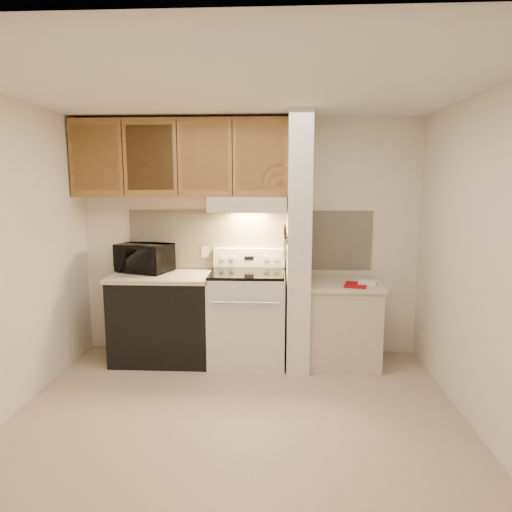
{
  "coord_description": "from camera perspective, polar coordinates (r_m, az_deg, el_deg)",
  "views": [
    {
      "loc": [
        0.32,
        -3.36,
        1.83
      ],
      "look_at": [
        0.11,
        0.75,
        1.18
      ],
      "focal_mm": 32.0,
      "sensor_mm": 36.0,
      "label": 1
    }
  ],
  "objects": [
    {
      "name": "knife_blade_c",
      "position": [
        4.51,
        3.62,
        0.97
      ],
      "size": [
        0.01,
        0.04,
        0.2
      ],
      "primitive_type": "cube",
      "color": "silver",
      "rests_on": "knife_strip"
    },
    {
      "name": "cab_door_c",
      "position": [
        4.6,
        -6.44,
        12.14
      ],
      "size": [
        0.46,
        0.01,
        0.63
      ],
      "primitive_type": "cube",
      "color": "olive",
      "rests_on": "upper_cabinets"
    },
    {
      "name": "floor",
      "position": [
        3.84,
        -2.34,
        -19.43
      ],
      "size": [
        3.6,
        3.6,
        0.0
      ],
      "primitive_type": "plane",
      "color": "#C1A890",
      "rests_on": "ground"
    },
    {
      "name": "partition_pillar",
      "position": [
        4.56,
        5.31,
        1.66
      ],
      "size": [
        0.22,
        0.7,
        2.5
      ],
      "primitive_type": "cube",
      "color": "white",
      "rests_on": "floor"
    },
    {
      "name": "range_display",
      "position": [
        4.84,
        -0.89,
        -0.27
      ],
      "size": [
        0.1,
        0.01,
        0.04
      ],
      "primitive_type": "cube",
      "color": "black",
      "rests_on": "range_backguard"
    },
    {
      "name": "white_box",
      "position": [
        4.6,
        13.71,
        -3.27
      ],
      "size": [
        0.19,
        0.15,
        0.04
      ],
      "primitive_type": "cube",
      "rotation": [
        0.0,
        0.0,
        -0.25
      ],
      "color": "white",
      "rests_on": "right_countertop"
    },
    {
      "name": "range_knob_left_inner",
      "position": [
        4.85,
        -3.01,
        -0.25
      ],
      "size": [
        0.05,
        0.02,
        0.05
      ],
      "primitive_type": "cylinder",
      "rotation": [
        1.57,
        0.0,
        0.0
      ],
      "color": "silver",
      "rests_on": "range_backguard"
    },
    {
      "name": "range_knob_left_outer",
      "position": [
        4.86,
        -4.18,
        -0.24
      ],
      "size": [
        0.05,
        0.02,
        0.05
      ],
      "primitive_type": "cylinder",
      "rotation": [
        1.57,
        0.0,
        0.0
      ],
      "color": "silver",
      "rests_on": "range_backguard"
    },
    {
      "name": "oven_mitt",
      "position": [
        4.73,
        3.62,
        1.05
      ],
      "size": [
        0.03,
        0.1,
        0.24
      ],
      "primitive_type": "cube",
      "color": "gray",
      "rests_on": "partition_pillar"
    },
    {
      "name": "wall_right",
      "position": [
        3.72,
        26.33,
        -0.91
      ],
      "size": [
        0.02,
        3.0,
        2.5
      ],
      "primitive_type": "cube",
      "color": "white",
      "rests_on": "floor"
    },
    {
      "name": "range_knob_right_inner",
      "position": [
        4.83,
        1.24,
        -0.29
      ],
      "size": [
        0.05,
        0.02,
        0.05
      ],
      "primitive_type": "cylinder",
      "rotation": [
        1.57,
        0.0,
        0.0
      ],
      "color": "silver",
      "rests_on": "range_backguard"
    },
    {
      "name": "right_countertop",
      "position": [
        4.67,
        10.9,
        -3.52
      ],
      "size": [
        0.74,
        0.64,
        0.04
      ],
      "primitive_type": "cube",
      "color": "beige",
      "rests_on": "right_cab_base"
    },
    {
      "name": "cab_gap_a",
      "position": [
        4.8,
        -16.33,
        11.71
      ],
      "size": [
        0.01,
        0.01,
        0.73
      ],
      "primitive_type": "cube",
      "color": "black",
      "rests_on": "upper_cabinets"
    },
    {
      "name": "cab_door_a",
      "position": [
        4.89,
        -19.4,
        11.5
      ],
      "size": [
        0.46,
        0.01,
        0.63
      ],
      "primitive_type": "cube",
      "color": "olive",
      "rests_on": "upper_cabinets"
    },
    {
      "name": "cab_door_b",
      "position": [
        4.72,
        -13.13,
        11.88
      ],
      "size": [
        0.46,
        0.01,
        0.63
      ],
      "primitive_type": "cube",
      "color": "olive",
      "rests_on": "upper_cabinets"
    },
    {
      "name": "cab_door_d",
      "position": [
        4.54,
        0.52,
        12.23
      ],
      "size": [
        0.46,
        0.01,
        0.63
      ],
      "primitive_type": "cube",
      "color": "olive",
      "rests_on": "upper_cabinets"
    },
    {
      "name": "ceiling",
      "position": [
        3.45,
        -2.62,
        20.21
      ],
      "size": [
        3.6,
        3.6,
        0.0
      ],
      "primitive_type": "plane",
      "rotation": [
        3.14,
        0.0,
        0.0
      ],
      "color": "white",
      "rests_on": "wall_back"
    },
    {
      "name": "dishwasher_front",
      "position": [
        4.89,
        -11.5,
        -7.75
      ],
      "size": [
        1.0,
        0.63,
        0.87
      ],
      "primitive_type": "cube",
      "color": "black",
      "rests_on": "floor"
    },
    {
      "name": "knife_handle_d",
      "position": [
        4.57,
        3.64,
        3.22
      ],
      "size": [
        0.02,
        0.02,
        0.1
      ],
      "primitive_type": "cylinder",
      "color": "black",
      "rests_on": "knife_strip"
    },
    {
      "name": "knife_blade_a",
      "position": [
        4.36,
        3.65,
        0.94
      ],
      "size": [
        0.01,
        0.03,
        0.16
      ],
      "primitive_type": "cube",
      "color": "silver",
      "rests_on": "knife_strip"
    },
    {
      "name": "upper_cabinets",
      "position": [
        4.8,
        -9.4,
        11.94
      ],
      "size": [
        2.18,
        0.33,
        0.77
      ],
      "primitive_type": "cube",
      "color": "olive",
      "rests_on": "wall_back"
    },
    {
      "name": "cab_gap_b",
      "position": [
        4.65,
        -9.83,
        12.03
      ],
      "size": [
        0.01,
        0.01,
        0.73
      ],
      "primitive_type": "cube",
      "color": "black",
      "rests_on": "upper_cabinets"
    },
    {
      "name": "knife_handle_b",
      "position": [
        4.4,
        3.66,
        2.99
      ],
      "size": [
        0.02,
        0.02,
        0.1
      ],
      "primitive_type": "cylinder",
      "color": "black",
      "rests_on": "knife_strip"
    },
    {
      "name": "right_cab_base",
      "position": [
        4.78,
        10.74,
        -8.5
      ],
      "size": [
        0.7,
        0.6,
        0.81
      ],
      "primitive_type": "cube",
      "color": "beige",
      "rests_on": "floor"
    },
    {
      "name": "range_knob_right_outer",
      "position": [
        4.82,
        2.43,
        -0.3
      ],
      "size": [
        0.05,
        0.02,
        0.05
      ],
      "primitive_type": "cylinder",
      "rotation": [
        1.57,
        0.0,
        0.0
      ],
      "color": "silver",
      "rests_on": "range_backguard"
    },
    {
      "name": "outlet",
      "position": [
        4.96,
        -6.37,
        0.5
      ],
      "size": [
        0.08,
        0.01,
        0.12
      ],
      "primitive_type": "cube",
      "color": "beige",
      "rests_on": "backsplash"
    },
    {
      "name": "knife_handle_a",
      "position": [
        4.33,
        3.67,
        2.9
      ],
      "size": [
        0.02,
        0.02,
        0.1
      ],
      "primitive_type": "cylinder",
      "color": "black",
      "rests_on": "knife_strip"
    },
    {
      "name": "oven_window",
      "position": [
        4.42,
        -1.36,
        -8.5
      ],
      "size": [
        0.5,
        0.01,
        0.3
      ],
      "primitive_type": "cube",
      "color": "black",
      "rests_on": "range_body"
    },
    {
      "name": "cab_gap_c",
      "position": [
        4.56,
        -2.98,
        12.21
      ],
      "size": [
        0.01,
        0.01,
        0.73
      ],
      "primitive_type": "cube",
      "color": "black",
      "rests_on": "upper_cabinets"
    },
    {
      "name": "left_countertop",
      "position": [
        4.78,
        -11.67,
        -2.51
      ],
      "size": [
        1.04,
        0.67,
        0.04
      ],
      "primitive_type": "cube",
      "color": "beige",
      "rests_on": "dishwasher_front"
    },
    {
      "name": "knife_blade_d",
      "position": [
        4.58,
        3.62,
        1.35
      ],
      "size": [
        0.01,
        0.04,
        0.16
      ],
      "primitive_type": "cube",
      "color": "silver",
      "rests_on": "knife_strip"
    },
    {
      "name": "range_hood",
      "position": [
        4.66,
        -1.0,
        6.49
      ],
      "size": [
        0.78,
        0.44,
        0.15
      ],
      "primitive_type": "cube",
      "color": "beige",
      "rests_on": "upper_cabinets"
    },
    {
      "name": "knife_strip",
      "position": [
        4.49,
        3.79,
        2.48
      ],
      "size": [
        0.02,
        0.42,
        0.04
      ],
      "primitive_type": "cube",
      "color": "black",
      "rests_on": "partition_pillar"
    },
    {
      "name": "red_folder",
      "position": [
        4.56,
        12.37,
        -3.55
      ],
      "size": [
        0.27,
        0.33,
        0.01
      ],
      "primitive_type": "cube",
      "rotation": [
        0.0,
        0.0,
        -0.23
      ],
      "color": "#9F0C0F",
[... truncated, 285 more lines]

